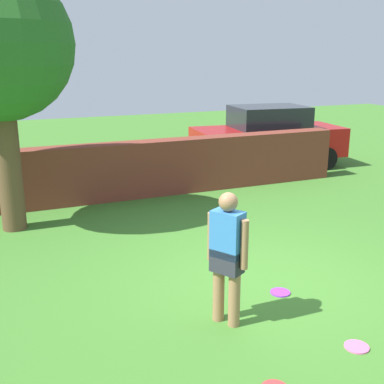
{
  "coord_description": "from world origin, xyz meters",
  "views": [
    {
      "loc": [
        -3.45,
        -5.49,
        3.1
      ],
      "look_at": [
        -0.5,
        1.43,
        1.0
      ],
      "focal_mm": 46.09,
      "sensor_mm": 36.0,
      "label": 1
    }
  ],
  "objects_px": {
    "person": "(227,253)",
    "car": "(268,137)",
    "frisbee_purple": "(280,292)",
    "frisbee_pink": "(357,347)"
  },
  "relations": [
    {
      "from": "frisbee_purple",
      "to": "frisbee_pink",
      "type": "bearing_deg",
      "value": -87.41
    },
    {
      "from": "person",
      "to": "car",
      "type": "relative_size",
      "value": 0.37
    },
    {
      "from": "frisbee_purple",
      "to": "frisbee_pink",
      "type": "distance_m",
      "value": 1.43
    },
    {
      "from": "car",
      "to": "frisbee_pink",
      "type": "bearing_deg",
      "value": 70.86
    },
    {
      "from": "person",
      "to": "car",
      "type": "height_order",
      "value": "car"
    },
    {
      "from": "frisbee_purple",
      "to": "frisbee_pink",
      "type": "height_order",
      "value": "same"
    },
    {
      "from": "person",
      "to": "frisbee_pink",
      "type": "xyz_separation_m",
      "value": [
        1.08,
        -1.04,
        -0.89
      ]
    },
    {
      "from": "person",
      "to": "car",
      "type": "bearing_deg",
      "value": 114.84
    },
    {
      "from": "person",
      "to": "frisbee_pink",
      "type": "relative_size",
      "value": 6.0
    },
    {
      "from": "frisbee_pink",
      "to": "person",
      "type": "bearing_deg",
      "value": 136.02
    }
  ]
}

